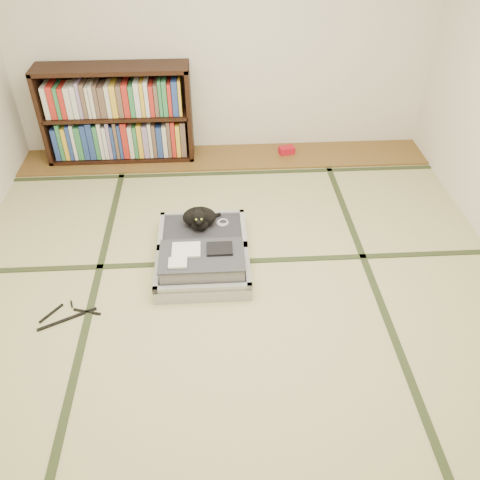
{
  "coord_description": "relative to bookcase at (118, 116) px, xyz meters",
  "views": [
    {
      "loc": [
        -0.12,
        -2.52,
        2.52
      ],
      "look_at": [
        0.05,
        0.35,
        0.25
      ],
      "focal_mm": 38.0,
      "sensor_mm": 36.0,
      "label": 1
    }
  ],
  "objects": [
    {
      "name": "hanger",
      "position": [
        -0.12,
        -2.16,
        -0.44
      ],
      "size": [
        0.4,
        0.27,
        0.01
      ],
      "color": "black",
      "rests_on": "floor"
    },
    {
      "name": "floor",
      "position": [
        1.02,
        -2.07,
        -0.45
      ],
      "size": [
        4.5,
        4.5,
        0.0
      ],
      "primitive_type": "plane",
      "color": "tan",
      "rests_on": "ground"
    },
    {
      "name": "suitcase",
      "position": [
        0.79,
        -1.68,
        -0.36
      ],
      "size": [
        0.68,
        0.9,
        0.27
      ],
      "color": "#A2A2A7",
      "rests_on": "floor"
    },
    {
      "name": "bookcase",
      "position": [
        0.0,
        0.0,
        0.0
      ],
      "size": [
        1.41,
        0.32,
        0.92
      ],
      "color": "black",
      "rests_on": "wood_strip"
    },
    {
      "name": "red_item",
      "position": [
        1.64,
        -0.04,
        -0.4
      ],
      "size": [
        0.17,
        0.12,
        0.07
      ],
      "primitive_type": "cube",
      "rotation": [
        0.0,
        0.0,
        0.25
      ],
      "color": "red",
      "rests_on": "wood_strip"
    },
    {
      "name": "cat",
      "position": [
        0.77,
        -1.39,
        -0.23
      ],
      "size": [
        0.3,
        0.3,
        0.24
      ],
      "color": "black",
      "rests_on": "suitcase"
    },
    {
      "name": "wood_strip",
      "position": [
        1.02,
        -0.07,
        -0.44
      ],
      "size": [
        4.0,
        0.5,
        0.02
      ],
      "primitive_type": "cube",
      "color": "brown",
      "rests_on": "ground"
    },
    {
      "name": "room_shell",
      "position": [
        1.02,
        -2.07,
        1.01
      ],
      "size": [
        4.5,
        4.5,
        4.5
      ],
      "color": "white",
      "rests_on": "ground"
    },
    {
      "name": "cable_coil",
      "position": [
        0.95,
        -1.35,
        -0.31
      ],
      "size": [
        0.09,
        0.09,
        0.02
      ],
      "color": "white",
      "rests_on": "suitcase"
    },
    {
      "name": "tatami_borders",
      "position": [
        1.02,
        -1.57,
        -0.45
      ],
      "size": [
        4.0,
        4.5,
        0.01
      ],
      "color": "#2D381E",
      "rests_on": "ground"
    }
  ]
}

